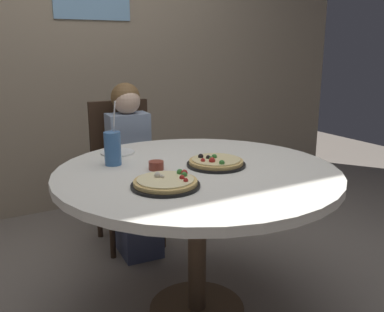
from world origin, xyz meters
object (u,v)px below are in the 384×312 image
at_px(sauce_bowl, 156,165).
at_px(plate_small, 118,152).
at_px(diner_child, 133,178).
at_px(pizza_veggie, 216,163).
at_px(soda_cup, 113,148).
at_px(dining_table, 197,186).
at_px(pizza_cheese, 166,183).
at_px(chair_wooden, 124,164).

bearing_deg(sauce_bowl, plate_small, 97.51).
distance_m(diner_child, pizza_veggie, 0.86).
height_order(soda_cup, sauce_bowl, soda_cup).
bearing_deg(sauce_bowl, dining_table, -25.34).
relative_size(pizza_cheese, sauce_bowl, 4.04).
bearing_deg(diner_child, soda_cup, -119.72).
bearing_deg(plate_small, pizza_veggie, -55.02).
bearing_deg(pizza_cheese, plate_small, 88.19).
distance_m(pizza_veggie, plate_small, 0.57).
bearing_deg(dining_table, pizza_veggie, -1.68).
relative_size(chair_wooden, pizza_veggie, 3.38).
xyz_separation_m(chair_wooden, pizza_veggie, (0.10, -0.99, 0.24)).
bearing_deg(plate_small, soda_cup, -115.21).
bearing_deg(diner_child, pizza_cheese, -103.75).
relative_size(pizza_veggie, plate_small, 1.56).
relative_size(chair_wooden, sauce_bowl, 13.57).
xyz_separation_m(pizza_cheese, sauce_bowl, (0.07, 0.24, 0.00)).
distance_m(chair_wooden, pizza_veggie, 1.02).
xyz_separation_m(dining_table, soda_cup, (-0.32, 0.26, 0.17)).
relative_size(pizza_cheese, plate_small, 1.57).
xyz_separation_m(chair_wooden, soda_cup, (-0.32, -0.73, 0.30)).
xyz_separation_m(dining_table, sauce_bowl, (-0.17, 0.08, 0.11)).
bearing_deg(pizza_cheese, diner_child, 76.25).
height_order(chair_wooden, plate_small, chair_wooden).
bearing_deg(soda_cup, plate_small, 64.79).
relative_size(chair_wooden, soda_cup, 3.09).
xyz_separation_m(soda_cup, plate_small, (0.09, 0.20, -0.08)).
relative_size(dining_table, plate_small, 7.33).
bearing_deg(dining_table, plate_small, 115.76).
distance_m(soda_cup, plate_small, 0.23).
bearing_deg(chair_wooden, sauce_bowl, -101.15).
distance_m(pizza_cheese, plate_small, 0.62).
distance_m(pizza_cheese, soda_cup, 0.43).
xyz_separation_m(pizza_veggie, soda_cup, (-0.42, 0.26, 0.06)).
height_order(pizza_veggie, plate_small, pizza_veggie).
bearing_deg(sauce_bowl, pizza_cheese, -106.00).
relative_size(soda_cup, plate_small, 1.71).
bearing_deg(chair_wooden, pizza_veggie, -84.49).
relative_size(pizza_veggie, pizza_cheese, 0.99).
relative_size(diner_child, soda_cup, 3.52).
bearing_deg(pizza_cheese, chair_wooden, 77.81).
relative_size(pizza_veggie, sauce_bowl, 4.01).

